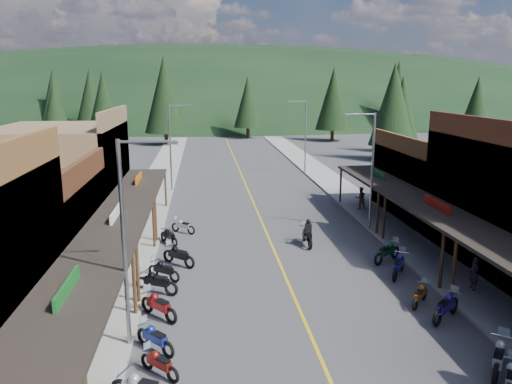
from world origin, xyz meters
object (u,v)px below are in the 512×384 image
object	(u,v)px
pine_10	(104,105)
rider_on_bike	(307,234)
pine_7	(54,97)
pine_11	(393,104)
streetlight_0	(128,236)
streetlight_1	(172,144)
pine_4	(333,98)
pedestrian_east_b	(360,198)
shop_west_3	(64,177)
shop_west_2	(15,231)
bike_east_5	(446,306)
pine_3	(248,102)
bike_east_8	(387,251)
bike_west_6	(158,304)
bike_east_3	(510,376)
bike_east_6	(420,294)
streetlight_3	(304,133)
pine_9	(402,108)
pine_8	(56,115)
pine_2	(165,95)
shop_east_3	(442,183)
bike_west_5	(155,337)
bike_west_10	(169,235)
pine_1	(91,97)
bike_east_4	(499,356)
bike_west_11	(183,225)
streetlight_2	(370,166)
bike_west_8	(164,269)
bike_east_7	(399,264)
bike_west_7	(156,281)
bike_west_4	(159,362)
pedestrian_east_a	(474,273)
pine_5	(398,92)
pine_6	(477,101)
bike_west_9	(178,254)

from	to	relation	value
pine_10	rider_on_bike	distance (m)	49.44
pine_7	pine_11	world-z (taller)	pine_7
streetlight_0	streetlight_1	size ratio (longest dim) A/B	1.00
pine_4	pedestrian_east_b	xyz separation A→B (m)	(-9.90, -46.79, -6.19)
shop_west_3	shop_west_2	bearing A→B (deg)	-89.82
bike_east_5	streetlight_1	bearing A→B (deg)	165.63
pine_3	bike_east_8	size ratio (longest dim) A/B	4.85
bike_west_6	shop_west_3	bearing A→B (deg)	73.64
bike_east_3	bike_west_6	bearing A→B (deg)	-172.36
pine_10	bike_east_6	bearing A→B (deg)	-66.31
streetlight_3	bike_west_6	distance (m)	36.39
shop_west_3	pine_9	world-z (taller)	pine_9
pine_8	pedestrian_east_b	size ratio (longest dim) A/B	5.59
pine_2	pine_3	world-z (taller)	pine_2
shop_east_3	bike_west_5	xyz separation A→B (m)	(-19.84, -17.76, -1.94)
bike_west_5	bike_west_10	distance (m)	12.89
pine_1	pine_9	size ratio (longest dim) A/B	1.16
pine_2	bike_east_5	bearing A→B (deg)	-75.77
pine_9	bike_east_4	bearing A→B (deg)	-108.43
bike_west_11	streetlight_2	bearing A→B (deg)	-56.44
shop_west_2	bike_west_8	world-z (taller)	shop_west_2
bike_east_7	streetlight_0	bearing A→B (deg)	-122.24
pine_3	pine_8	world-z (taller)	pine_3
shop_east_3	bike_west_11	size ratio (longest dim) A/B	5.80
shop_west_2	pine_10	world-z (taller)	pine_10
bike_west_11	bike_east_6	size ratio (longest dim) A/B	0.99
pine_8	bike_west_7	xyz separation A→B (m)	(15.50, -41.10, -5.34)
pine_3	bike_west_4	world-z (taller)	pine_3
pedestrian_east_a	pine_5	bearing A→B (deg)	159.64
pine_6	streetlight_1	bearing A→B (deg)	-141.58
bike_west_8	bike_west_10	xyz separation A→B (m)	(-0.10, 5.84, -0.02)
pedestrian_east_b	pine_5	bearing A→B (deg)	-117.70
bike_west_4	pine_6	bearing A→B (deg)	8.61
bike_west_9	bike_east_7	distance (m)	11.84
shop_west_2	pine_3	distance (m)	66.82
pedestrian_east_b	pine_3	bearing A→B (deg)	-89.48
bike_west_11	bike_east_8	xyz separation A→B (m)	(11.64, -6.78, 0.11)
pine_11	bike_west_10	xyz separation A→B (m)	(-26.39, -31.57, -6.63)
bike_west_4	bike_east_4	distance (m)	11.80
pine_7	bike_east_6	xyz separation A→B (m)	(37.54, -79.66, -6.70)
streetlight_2	bike_west_9	distance (m)	14.21
shop_west_3	streetlight_0	bearing A→B (deg)	-68.45
pine_5	pedestrian_east_b	world-z (taller)	pine_5
pine_5	pedestrian_east_b	xyz separation A→B (m)	(-25.90, -58.79, -6.95)
bike_west_7	pine_1	bearing A→B (deg)	41.39
pine_8	bike_west_9	bearing A→B (deg)	-66.36
shop_west_3	bike_east_3	bearing A→B (deg)	-47.75
streetlight_3	bike_west_8	xyz separation A→B (m)	(-13.24, -29.42, -3.88)
pine_3	bike_west_5	world-z (taller)	pine_3
bike_west_4	bike_west_6	xyz separation A→B (m)	(-0.39, 4.39, 0.12)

